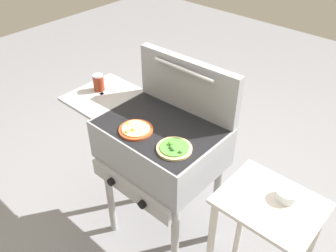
% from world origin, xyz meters
% --- Properties ---
extents(ground_plane, '(8.00, 8.00, 0.00)m').
position_xyz_m(ground_plane, '(0.00, 0.00, 0.00)').
color(ground_plane, gray).
extents(grill, '(0.96, 0.53, 0.90)m').
position_xyz_m(grill, '(-0.01, -0.00, 0.76)').
color(grill, gray).
rests_on(grill, ground_plane).
extents(grill_lid_open, '(0.63, 0.09, 0.30)m').
position_xyz_m(grill_lid_open, '(0.00, 0.21, 1.05)').
color(grill_lid_open, gray).
rests_on(grill_lid_open, grill).
extents(pizza_cheese, '(0.18, 0.18, 0.04)m').
position_xyz_m(pizza_cheese, '(-0.06, -0.12, 0.91)').
color(pizza_cheese, '#C64723').
rests_on(pizza_cheese, grill).
extents(pizza_veggie, '(0.17, 0.17, 0.03)m').
position_xyz_m(pizza_veggie, '(0.18, -0.10, 0.91)').
color(pizza_veggie, '#E0C17F').
rests_on(pizza_veggie, grill).
extents(sauce_jar, '(0.06, 0.06, 0.10)m').
position_xyz_m(sauce_jar, '(-0.53, 0.02, 0.95)').
color(sauce_jar, maroon).
rests_on(sauce_jar, grill).
extents(prep_table, '(0.44, 0.36, 0.80)m').
position_xyz_m(prep_table, '(0.66, 0.00, 0.57)').
color(prep_table, beige).
rests_on(prep_table, ground_plane).
extents(topping_bowl_near, '(0.10, 0.10, 0.04)m').
position_xyz_m(topping_bowl_near, '(0.70, 0.06, 0.83)').
color(topping_bowl_near, silver).
rests_on(topping_bowl_near, prep_table).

